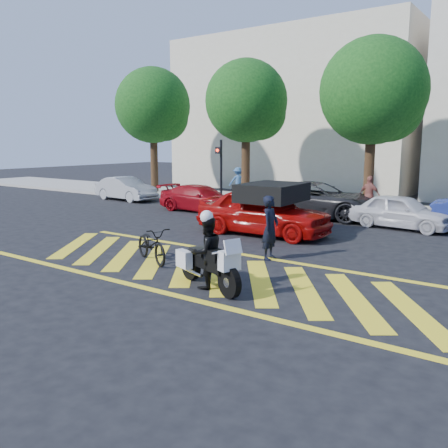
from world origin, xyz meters
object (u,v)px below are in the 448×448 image
Objects in this scene: parked_far_left at (126,189)px; police_motorcycle at (208,264)px; officer_bike at (270,228)px; red_convertible at (263,212)px; parked_mid_right at (401,211)px; parked_mid_left at (317,200)px; bicycle at (152,244)px; parked_left at (201,198)px; officer_moto at (207,253)px.

police_motorcycle is at bearing -122.71° from parked_far_left.
parked_far_left is at bearing 55.88° from officer_bike.
red_convertible is 1.23× the size of parked_far_left.
parked_mid_left is at bearing 87.04° from parked_mid_right.
bicycle is at bearing 171.33° from parked_mid_left.
parked_mid_right is at bearing -105.68° from parked_mid_left.
bicycle is 9.17m from parked_left.
officer_bike reaches higher than parked_mid_left.
officer_moto reaches higher than parked_left.
red_convertible is (0.51, 4.88, 0.32)m from bicycle.
bicycle is 1.14× the size of officer_moto.
parked_mid_right is at bearing -43.69° from red_convertible.
parked_mid_right reaches higher than parked_far_left.
officer_bike is 0.96× the size of bicycle.
parked_mid_right reaches higher than parked_left.
red_convertible is at bearing 144.64° from parked_mid_right.
officer_bike reaches higher than police_motorcycle.
police_motorcycle is at bearing 177.27° from officer_bike.
red_convertible is (-1.89, 2.85, -0.07)m from officer_bike.
parked_mid_left is 1.45× the size of parked_mid_right.
police_motorcycle is 11.40m from parked_left.
police_motorcycle is at bearing 148.02° from officer_moto.
officer_bike is 0.37× the size of red_convertible.
parked_mid_left is (10.83, 0.49, 0.12)m from parked_far_left.
bicycle is at bearing -151.17° from parked_left.
parked_left is at bearing 149.97° from police_motorcycle.
bicycle is 0.47× the size of parked_far_left.
red_convertible is at bearing -105.66° from parked_far_left.
parked_far_left reaches higher than police_motorcycle.
officer_moto is at bearing -85.97° from bicycle.
parked_mid_left is at bearing -0.77° from red_convertible.
parked_left is (-4.57, 7.95, 0.12)m from bicycle.
officer_moto reaches higher than parked_far_left.
red_convertible reaches higher than parked_left.
parked_mid_right is at bearing 102.79° from police_motorcycle.
officer_moto is 0.38× the size of parked_left.
parked_mid_left is (-0.06, 4.47, -0.05)m from red_convertible.
parked_left reaches higher than bicycle.
officer_bike reaches higher than parked_left.
red_convertible is 1.14× the size of parked_left.
red_convertible reaches higher than parked_mid_left.
bicycle is 4.92m from red_convertible.
officer_bike is 0.42× the size of parked_left.
officer_moto reaches higher than parked_mid_right.
parked_far_left is at bearing -105.98° from officer_moto.
parked_left is 1.11× the size of parked_mid_right.
officer_bike is 3.42m from red_convertible.
red_convertible reaches higher than parked_mid_right.
parked_left is (5.81, -0.91, -0.03)m from parked_far_left.
officer_bike is at bearing 173.32° from parked_mid_right.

